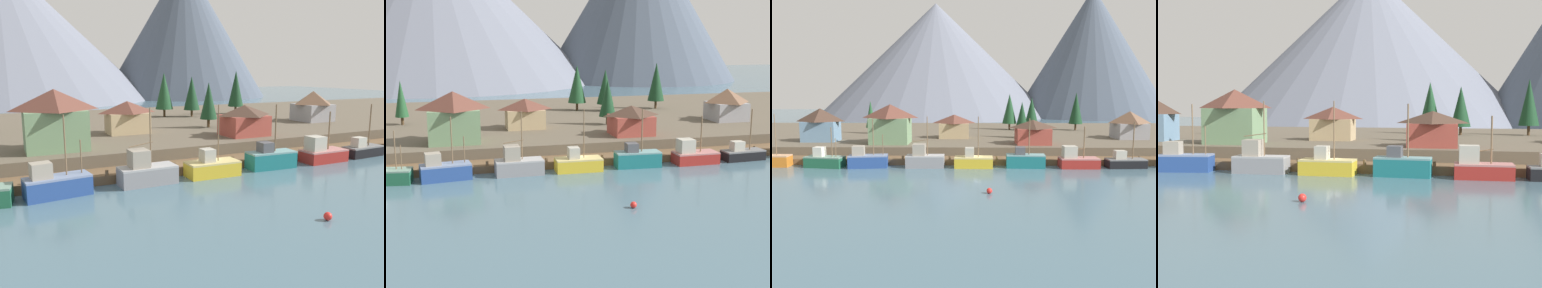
% 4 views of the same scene
% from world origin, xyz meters
% --- Properties ---
extents(ground_plane, '(400.00, 400.00, 1.00)m').
position_xyz_m(ground_plane, '(0.00, 20.00, -0.50)').
color(ground_plane, '#476675').
extents(dock, '(80.00, 4.00, 1.60)m').
position_xyz_m(dock, '(0.00, 1.99, 0.50)').
color(dock, brown).
rests_on(dock, ground_plane).
extents(shoreline_bank, '(400.00, 56.00, 2.50)m').
position_xyz_m(shoreline_bank, '(0.00, 32.00, 1.25)').
color(shoreline_bank, brown).
rests_on(shoreline_bank, ground_plane).
extents(mountain_west_peak, '(125.91, 125.91, 60.05)m').
position_xyz_m(mountain_west_peak, '(-19.11, 151.26, 30.03)').
color(mountain_west_peak, slate).
rests_on(mountain_west_peak, ground_plane).
extents(mountain_central_peak, '(79.54, 79.54, 65.39)m').
position_xyz_m(mountain_central_peak, '(62.44, 141.73, 32.70)').
color(mountain_central_peak, '#475160').
rests_on(mountain_central_peak, ground_plane).
extents(fishing_boat_green, '(6.56, 3.42, 6.63)m').
position_xyz_m(fishing_boat_green, '(-24.69, -1.84, 1.11)').
color(fishing_boat_green, '#1E5B3D').
rests_on(fishing_boat_green, ground_plane).
extents(fishing_boat_blue, '(6.54, 3.42, 8.03)m').
position_xyz_m(fishing_boat_blue, '(-17.55, -1.88, 1.27)').
color(fishing_boat_blue, navy).
rests_on(fishing_boat_blue, ground_plane).
extents(fishing_boat_grey, '(6.31, 2.90, 8.38)m').
position_xyz_m(fishing_boat_grey, '(-8.15, -1.59, 1.39)').
color(fishing_boat_grey, gray).
rests_on(fishing_boat_grey, ground_plane).
extents(fishing_boat_yellow, '(6.33, 3.05, 8.39)m').
position_xyz_m(fishing_boat_yellow, '(-0.01, -1.67, 1.07)').
color(fishing_boat_yellow, gold).
rests_on(fishing_boat_yellow, ground_plane).
extents(fishing_boat_teal, '(6.39, 2.86, 8.08)m').
position_xyz_m(fishing_boat_teal, '(8.51, -1.55, 1.26)').
color(fishing_boat_teal, '#196B70').
rests_on(fishing_boat_teal, ground_plane).
extents(fishing_boat_red, '(6.28, 3.07, 6.81)m').
position_xyz_m(fishing_boat_red, '(16.98, -1.69, 1.24)').
color(fishing_boat_red, maroon).
rests_on(fishing_boat_red, ground_plane).
extents(fishing_boat_black, '(6.38, 2.81, 7.51)m').
position_xyz_m(fishing_boat_black, '(24.92, -1.54, 0.96)').
color(fishing_boat_black, black).
rests_on(fishing_boat_black, ground_plane).
extents(house_tan, '(6.64, 4.60, 5.07)m').
position_xyz_m(house_tan, '(-3.99, 18.76, 5.09)').
color(house_tan, tan).
rests_on(house_tan, shoreline_bank).
extents(house_red, '(6.66, 5.66, 4.63)m').
position_xyz_m(house_red, '(11.44, 9.08, 4.87)').
color(house_red, '#9E4238').
rests_on(house_red, shoreline_bank).
extents(house_grey, '(6.49, 6.49, 5.83)m').
position_xyz_m(house_grey, '(33.52, 18.37, 5.49)').
color(house_grey, gray).
rests_on(house_grey, shoreline_bank).
extents(house_green, '(7.67, 6.14, 7.54)m').
position_xyz_m(house_green, '(-15.91, 9.58, 6.36)').
color(house_green, '#6B8E66').
rests_on(house_green, shoreline_bank).
extents(house_blue, '(7.06, 4.75, 6.63)m').
position_xyz_m(house_blue, '(-30.65, 12.65, 5.89)').
color(house_blue, '#6689A8').
rests_on(house_blue, shoreline_bank).
extents(conifer_near_left, '(3.01, 3.01, 7.80)m').
position_xyz_m(conifer_near_left, '(10.66, 19.09, 7.12)').
color(conifer_near_left, '#4C3823').
rests_on(conifer_near_left, shoreline_bank).
extents(conifer_near_right, '(3.48, 3.48, 8.58)m').
position_xyz_m(conifer_near_right, '(15.32, 35.44, 7.50)').
color(conifer_near_right, '#4C3823').
rests_on(conifer_near_right, shoreline_bank).
extents(conifer_mid_left, '(2.36, 2.36, 7.81)m').
position_xyz_m(conifer_mid_left, '(-24.37, 27.70, 7.08)').
color(conifer_mid_left, '#4C3823').
rests_on(conifer_mid_left, shoreline_bank).
extents(conifer_mid_right, '(3.52, 3.52, 9.81)m').
position_xyz_m(conifer_mid_right, '(26.91, 36.24, 8.24)').
color(conifer_mid_right, '#4C3823').
rests_on(conifer_mid_right, shoreline_bank).
extents(conifer_back_left, '(3.77, 3.77, 9.43)m').
position_xyz_m(conifer_back_left, '(9.86, 37.69, 8.02)').
color(conifer_back_left, '#4C3823').
rests_on(conifer_back_left, shoreline_bank).
extents(channel_buoy, '(0.70, 0.70, 0.70)m').
position_xyz_m(channel_buoy, '(1.82, -18.27, 0.35)').
color(channel_buoy, red).
rests_on(channel_buoy, ground_plane).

